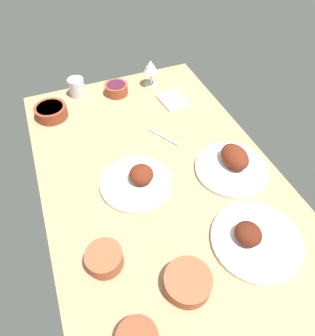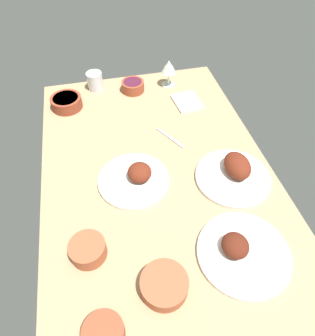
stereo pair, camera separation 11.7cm
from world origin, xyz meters
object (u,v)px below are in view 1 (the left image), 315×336
object	(u,v)px
plate_near_viewer	(233,164)
wine_glass	(151,68)
bowl_onions	(116,89)
folded_napkin	(173,100)
plate_far_side	(138,180)
fork_loose	(163,137)
bowl_cream	(51,111)
bowl_soup	(188,282)
bowl_potatoes	(104,258)
plate_center_main	(254,239)
water_tumbler	(77,87)

from	to	relation	value
plate_near_viewer	wine_glass	size ratio (longest dim) A/B	2.06
bowl_onions	folded_napkin	bearing A→B (deg)	-123.46
plate_far_side	folded_napkin	size ratio (longest dim) A/B	1.85
folded_napkin	fork_loose	size ratio (longest dim) A/B	0.89
bowl_cream	bowl_soup	world-z (taller)	bowl_cream
bowl_potatoes	fork_loose	size ratio (longest dim) A/B	0.70
wine_glass	folded_napkin	distance (cm)	20.03
bowl_onions	bowl_soup	bearing A→B (deg)	175.33
folded_napkin	bowl_onions	bearing A→B (deg)	56.54
bowl_soup	plate_center_main	bearing A→B (deg)	-79.26
fork_loose	plate_near_viewer	bearing A→B (deg)	-174.49
bowl_cream	folded_napkin	world-z (taller)	bowl_cream
bowl_cream	bowl_onions	xyz separation A→B (cm)	(6.43, -33.43, -0.15)
wine_glass	bowl_cream	bearing A→B (deg)	97.89
plate_center_main	bowl_onions	world-z (taller)	plate_center_main
folded_napkin	fork_loose	bearing A→B (deg)	147.42
folded_napkin	bowl_cream	bearing A→B (deg)	80.52
bowl_cream	bowl_onions	world-z (taller)	bowl_cream
bowl_cream	fork_loose	world-z (taller)	bowl_cream
bowl_cream	fork_loose	xyz separation A→B (cm)	(-32.67, -43.02, -2.62)
plate_far_side	bowl_soup	xyz separation A→B (cm)	(-41.98, -1.00, 0.92)
folded_napkin	bowl_potatoes	bearing A→B (deg)	142.39
bowl_cream	wine_glass	xyz separation A→B (cm)	(7.27, -52.44, 6.91)
bowl_potatoes	plate_far_side	bearing A→B (deg)	-37.14
bowl_potatoes	folded_napkin	xyz separation A→B (cm)	(69.27, -53.36, -2.56)
wine_glass	plate_center_main	bearing A→B (deg)	179.55
bowl_soup	bowl_onions	bearing A→B (deg)	-4.67
plate_center_main	wine_glass	bearing A→B (deg)	-0.45
water_tumbler	fork_loose	distance (cm)	53.41
plate_near_viewer	bowl_potatoes	bearing A→B (deg)	108.88
bowl_soup	wine_glass	distance (cm)	105.87
plate_center_main	bowl_potatoes	size ratio (longest dim) A/B	2.57
bowl_onions	bowl_potatoes	distance (cm)	90.15
plate_center_main	bowl_cream	world-z (taller)	plate_center_main
plate_near_viewer	bowl_onions	bearing A→B (deg)	23.36
bowl_potatoes	bowl_soup	world-z (taller)	bowl_potatoes
water_tumbler	folded_napkin	xyz separation A→B (cm)	(-22.27, -42.72, -3.88)
plate_near_viewer	bowl_onions	world-z (taller)	plate_near_viewer
plate_near_viewer	fork_loose	bearing A→B (deg)	35.23
plate_near_viewer	plate_center_main	xyz separation A→B (cm)	(-30.48, 10.13, -0.89)
bowl_potatoes	water_tumbler	world-z (taller)	water_tumbler
bowl_soup	wine_glass	world-z (taller)	wine_glass
plate_near_viewer	fork_loose	size ratio (longest dim) A/B	1.75
wine_glass	fork_loose	size ratio (longest dim) A/B	0.85
water_tumbler	folded_napkin	bearing A→B (deg)	-117.53
plate_far_side	bowl_onions	bearing A→B (deg)	-8.89
bowl_potatoes	folded_napkin	size ratio (longest dim) A/B	0.79
plate_center_main	bowl_soup	distance (cm)	27.01
plate_center_main	bowl_potatoes	distance (cm)	48.55
fork_loose	bowl_cream	bearing A→B (deg)	23.07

